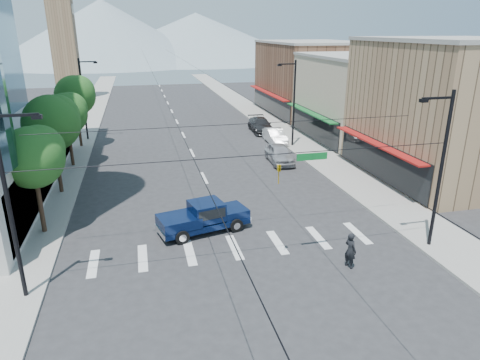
{
  "coord_description": "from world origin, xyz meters",
  "views": [
    {
      "loc": [
        -5.01,
        -19.96,
        11.92
      ],
      "look_at": [
        0.85,
        4.54,
        3.0
      ],
      "focal_mm": 32.0,
      "sensor_mm": 36.0,
      "label": 1
    }
  ],
  "objects_px": {
    "pedestrian": "(350,250)",
    "parked_car_near": "(279,154)",
    "pickup_truck": "(203,217)",
    "parked_car_far": "(261,125)",
    "parked_car_mid": "(275,136)"
  },
  "relations": [
    {
      "from": "pickup_truck",
      "to": "parked_car_near",
      "type": "xyz_separation_m",
      "value": [
        9.21,
        12.79,
        -0.14
      ]
    },
    {
      "from": "parked_car_near",
      "to": "parked_car_far",
      "type": "height_order",
      "value": "parked_car_near"
    },
    {
      "from": "pedestrian",
      "to": "parked_car_mid",
      "type": "relative_size",
      "value": 0.4
    },
    {
      "from": "parked_car_far",
      "to": "pedestrian",
      "type": "bearing_deg",
      "value": -95.07
    },
    {
      "from": "parked_car_mid",
      "to": "pedestrian",
      "type": "bearing_deg",
      "value": -97.86
    },
    {
      "from": "parked_car_near",
      "to": "parked_car_mid",
      "type": "xyz_separation_m",
      "value": [
        1.8,
        6.92,
        -0.06
      ]
    },
    {
      "from": "pickup_truck",
      "to": "parked_car_far",
      "type": "distance_m",
      "value": 27.73
    },
    {
      "from": "parked_car_far",
      "to": "parked_car_near",
      "type": "bearing_deg",
      "value": -95.62
    },
    {
      "from": "pickup_truck",
      "to": "parked_car_far",
      "type": "xyz_separation_m",
      "value": [
        11.01,
        25.45,
        -0.16
      ]
    },
    {
      "from": "pickup_truck",
      "to": "parked_car_mid",
      "type": "height_order",
      "value": "pickup_truck"
    },
    {
      "from": "pickup_truck",
      "to": "pedestrian",
      "type": "relative_size",
      "value": 3.02
    },
    {
      "from": "parked_car_mid",
      "to": "parked_car_far",
      "type": "distance_m",
      "value": 5.73
    },
    {
      "from": "pedestrian",
      "to": "parked_car_mid",
      "type": "height_order",
      "value": "pedestrian"
    },
    {
      "from": "parked_car_mid",
      "to": "parked_car_far",
      "type": "bearing_deg",
      "value": 91.34
    },
    {
      "from": "pedestrian",
      "to": "parked_car_near",
      "type": "xyz_separation_m",
      "value": [
        2.36,
        18.78,
        -0.13
      ]
    }
  ]
}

